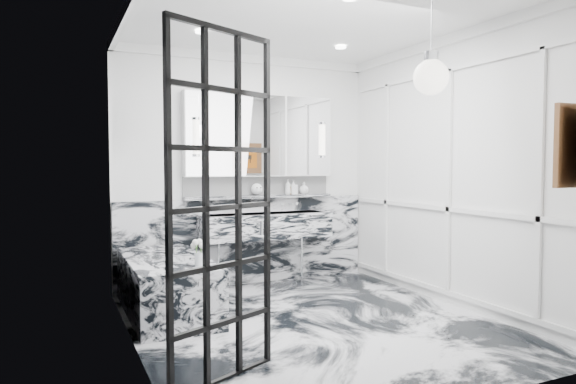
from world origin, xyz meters
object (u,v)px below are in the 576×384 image
crittall_door (223,208)px  trough_sink (265,226)px  bathtub (166,285)px  mirror_cabinet (260,136)px

crittall_door → trough_sink: crittall_door is taller
bathtub → trough_sink: bearing=26.5°
crittall_door → bathtub: bearing=65.9°
trough_sink → bathtub: bearing=-153.5°
trough_sink → mirror_cabinet: 1.10m
trough_sink → mirror_cabinet: bearing=90.0°
trough_sink → bathtub: size_ratio=0.97×
mirror_cabinet → trough_sink: bearing=-90.0°
mirror_cabinet → bathtub: mirror_cabinet is taller
bathtub → crittall_door: bearing=-88.9°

